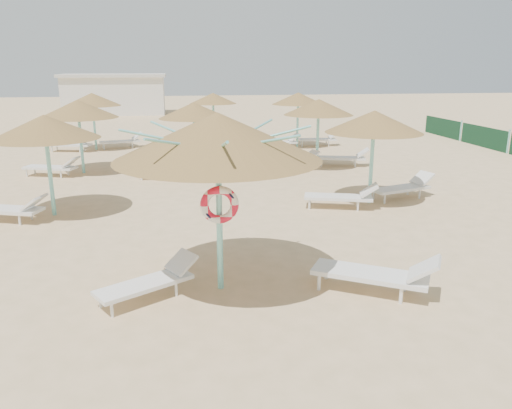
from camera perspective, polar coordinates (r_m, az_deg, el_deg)
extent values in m
plane|color=#DCB586|center=(9.58, -1.75, -8.63)|extent=(120.00, 120.00, 0.00)
cylinder|color=#7CD7D0|center=(8.81, -4.21, -1.60)|extent=(0.11, 0.11, 2.66)
cone|color=olive|center=(8.50, -4.41, 7.79)|extent=(3.55, 3.55, 0.80)
cylinder|color=#7CD7D0|center=(8.54, -4.37, 6.00)|extent=(0.20, 0.20, 0.12)
cylinder|color=#7CD7D0|center=(8.61, 1.08, 7.66)|extent=(1.60, 0.04, 0.40)
cylinder|color=#7CD7D0|center=(9.13, -1.06, 8.13)|extent=(1.17, 1.17, 0.40)
cylinder|color=#7CD7D0|center=(9.31, -4.83, 8.22)|extent=(0.04, 1.60, 0.40)
cylinder|color=#7CD7D0|center=(9.05, -8.39, 7.89)|extent=(1.17, 1.17, 0.40)
cylinder|color=#7CD7D0|center=(8.48, -9.96, 7.31)|extent=(1.60, 0.04, 0.40)
cylinder|color=#7CD7D0|center=(7.90, -8.25, 6.79)|extent=(1.17, 1.17, 0.40)
cylinder|color=#7CD7D0|center=(7.70, -3.88, 6.68)|extent=(0.04, 1.60, 0.40)
cylinder|color=#7CD7D0|center=(8.00, 0.11, 7.06)|extent=(1.17, 1.17, 0.40)
torus|color=red|center=(8.64, -4.19, -0.04)|extent=(0.67, 0.15, 0.67)
cylinder|color=white|center=(8.54, -16.14, -11.54)|extent=(0.05, 0.05, 0.25)
cylinder|color=white|center=(8.92, -17.37, -10.45)|extent=(0.05, 0.05, 0.25)
cylinder|color=white|center=(9.03, -9.11, -9.54)|extent=(0.05, 0.05, 0.25)
cylinder|color=white|center=(9.38, -10.56, -8.62)|extent=(0.05, 0.05, 0.25)
cube|color=white|center=(8.93, -12.63, -8.91)|extent=(1.74, 1.36, 0.07)
cube|color=white|center=(9.19, -8.52, -6.52)|extent=(0.65, 0.68, 0.33)
cylinder|color=white|center=(9.20, 7.22, -8.82)|extent=(0.06, 0.06, 0.30)
cylinder|color=white|center=(9.67, 8.05, -7.59)|extent=(0.06, 0.06, 0.30)
cylinder|color=white|center=(8.99, 16.24, -9.97)|extent=(0.06, 0.06, 0.30)
cylinder|color=white|center=(9.47, 16.60, -8.64)|extent=(0.06, 0.06, 0.30)
cube|color=white|center=(9.21, 12.87, -7.78)|extent=(2.07, 1.61, 0.09)
cube|color=white|center=(9.04, 18.66, -6.93)|extent=(0.77, 0.81, 0.39)
cylinder|color=#7CD7D0|center=(14.41, -22.48, 3.28)|extent=(0.11, 0.11, 2.30)
cone|color=olive|center=(14.22, -23.01, 8.18)|extent=(2.79, 2.79, 0.63)
cylinder|color=#7CD7D0|center=(14.25, -22.90, 7.21)|extent=(0.20, 0.20, 0.12)
cylinder|color=white|center=(14.05, -25.41, -1.60)|extent=(0.06, 0.06, 0.28)
cylinder|color=white|center=(14.44, -24.29, -1.03)|extent=(0.06, 0.06, 0.28)
cube|color=white|center=(14.51, -26.71, -0.51)|extent=(2.00, 1.20, 0.08)
cube|color=white|center=(13.97, -24.02, 0.26)|extent=(0.65, 0.73, 0.36)
cylinder|color=#7CD7D0|center=(19.84, -19.36, 6.68)|extent=(0.11, 0.11, 2.30)
cone|color=olive|center=(19.71, -19.69, 10.26)|extent=(2.89, 2.89, 0.65)
cylinder|color=#7CD7D0|center=(19.73, -19.62, 9.55)|extent=(0.20, 0.20, 0.12)
cylinder|color=white|center=(20.08, -24.73, 3.29)|extent=(0.06, 0.06, 0.28)
cylinder|color=white|center=(20.48, -23.97, 3.59)|extent=(0.06, 0.06, 0.28)
cylinder|color=white|center=(19.36, -21.40, 3.24)|extent=(0.06, 0.06, 0.28)
cylinder|color=white|center=(19.78, -20.68, 3.55)|extent=(0.06, 0.06, 0.28)
cube|color=white|center=(19.82, -22.47, 3.92)|extent=(2.00, 1.19, 0.08)
cube|color=white|center=(19.35, -20.38, 4.60)|extent=(0.65, 0.72, 0.36)
cylinder|color=#7CD7D0|center=(25.32, -17.99, 8.56)|extent=(0.11, 0.11, 2.30)
cone|color=olive|center=(25.21, -18.23, 11.35)|extent=(2.65, 2.65, 0.60)
cylinder|color=#7CD7D0|center=(25.23, -18.18, 10.81)|extent=(0.20, 0.20, 0.12)
cylinder|color=white|center=(25.39, -22.28, 5.87)|extent=(0.06, 0.06, 0.28)
cylinder|color=white|center=(25.83, -21.78, 6.07)|extent=(0.06, 0.06, 0.28)
cylinder|color=white|center=(24.80, -19.49, 5.93)|extent=(0.06, 0.06, 0.28)
cylinder|color=white|center=(25.25, -19.03, 6.13)|extent=(0.06, 0.06, 0.28)
cube|color=white|center=(25.23, -20.44, 6.41)|extent=(1.99, 1.07, 0.08)
cube|color=white|center=(24.84, -18.71, 7.00)|extent=(0.62, 0.70, 0.36)
cylinder|color=white|center=(25.26, -16.97, 6.31)|extent=(0.06, 0.06, 0.28)
cylinder|color=white|center=(25.75, -17.11, 6.47)|extent=(0.06, 0.06, 0.28)
cylinder|color=white|center=(25.44, -13.94, 6.59)|extent=(0.06, 0.06, 0.28)
cylinder|color=white|center=(25.93, -14.13, 6.74)|extent=(0.06, 0.06, 0.28)
cube|color=white|center=(25.58, -15.29, 6.95)|extent=(1.99, 1.07, 0.08)
cube|color=white|center=(25.67, -13.43, 7.65)|extent=(0.62, 0.70, 0.36)
cylinder|color=#7CD7D0|center=(18.38, -7.00, 6.80)|extent=(0.11, 0.11, 2.30)
cone|color=olive|center=(18.24, -7.12, 10.63)|extent=(2.52, 2.52, 0.57)
cylinder|color=#7CD7D0|center=(18.26, -7.10, 9.90)|extent=(0.20, 0.20, 0.12)
cylinder|color=white|center=(18.13, -12.95, 3.14)|extent=(0.06, 0.06, 0.28)
cylinder|color=white|center=(18.60, -12.55, 3.47)|extent=(0.06, 0.06, 0.28)
cylinder|color=white|center=(17.81, -8.76, 3.14)|extent=(0.06, 0.06, 0.28)
cylinder|color=white|center=(18.29, -8.46, 3.48)|extent=(0.06, 0.06, 0.28)
cube|color=white|center=(18.13, -10.34, 3.87)|extent=(1.99, 0.99, 0.08)
cube|color=white|center=(17.91, -7.72, 4.62)|extent=(0.60, 0.69, 0.36)
cylinder|color=white|center=(18.48, -5.74, 3.69)|extent=(0.06, 0.06, 0.28)
cylinder|color=white|center=(18.95, -6.14, 3.98)|extent=(0.06, 0.06, 0.28)
cylinder|color=white|center=(18.86, -1.77, 4.01)|extent=(0.06, 0.06, 0.28)
cylinder|color=white|center=(19.33, -2.26, 4.29)|extent=(0.06, 0.06, 0.28)
cube|color=white|center=(18.89, -3.61, 4.56)|extent=(1.99, 0.99, 0.08)
cube|color=white|center=(19.11, -1.17, 5.45)|extent=(0.60, 0.69, 0.36)
cylinder|color=#7CD7D0|center=(25.14, -4.87, 9.21)|extent=(0.11, 0.11, 2.30)
cone|color=olive|center=(25.03, -4.94, 12.00)|extent=(2.30, 2.30, 0.52)
cylinder|color=#7CD7D0|center=(25.05, -4.92, 11.48)|extent=(0.20, 0.20, 0.12)
cylinder|color=white|center=(24.42, -9.01, 6.50)|extent=(0.06, 0.06, 0.28)
cylinder|color=white|center=(24.91, -9.23, 6.66)|extent=(0.06, 0.06, 0.28)
cylinder|color=white|center=(24.70, -5.91, 6.71)|extent=(0.06, 0.06, 0.28)
cylinder|color=white|center=(25.18, -6.19, 6.87)|extent=(0.06, 0.06, 0.28)
cube|color=white|center=(24.79, -7.31, 7.12)|extent=(1.98, 0.96, 0.08)
cube|color=white|center=(24.95, -5.41, 7.78)|extent=(0.59, 0.68, 0.36)
cylinder|color=#7CD7D0|center=(14.93, 13.05, 4.46)|extent=(0.11, 0.11, 2.30)
cone|color=olive|center=(14.74, 13.35, 9.21)|extent=(2.78, 2.78, 0.63)
cylinder|color=#7CD7D0|center=(14.77, 13.29, 8.27)|extent=(0.20, 0.20, 0.12)
cylinder|color=white|center=(14.17, 6.12, -0.01)|extent=(0.06, 0.06, 0.28)
cylinder|color=white|center=(14.65, 6.19, 0.52)|extent=(0.06, 0.06, 0.28)
cylinder|color=white|center=(14.20, 11.57, -0.21)|extent=(0.06, 0.06, 0.28)
cylinder|color=white|center=(14.68, 11.46, 0.32)|extent=(0.06, 0.06, 0.28)
cube|color=white|center=(14.37, 9.37, 0.84)|extent=(2.00, 1.14, 0.08)
cube|color=white|center=(14.36, 12.80, 1.63)|extent=(0.64, 0.71, 0.36)
cylinder|color=white|center=(15.15, 14.49, 0.61)|extent=(0.06, 0.06, 0.28)
cylinder|color=white|center=(15.52, 13.31, 1.04)|extent=(0.06, 0.06, 0.28)
cylinder|color=white|center=(16.04, 18.18, 1.14)|extent=(0.06, 0.06, 0.28)
cylinder|color=white|center=(16.39, 16.98, 1.54)|extent=(0.06, 0.06, 0.28)
cube|color=white|center=(15.80, 16.17, 1.77)|extent=(2.00, 1.14, 0.08)
cube|color=white|center=(16.32, 18.47, 2.88)|extent=(0.64, 0.71, 0.36)
cylinder|color=#7CD7D0|center=(19.79, 7.04, 7.42)|extent=(0.11, 0.11, 2.30)
cone|color=olive|center=(19.65, 7.17, 11.00)|extent=(2.69, 2.69, 0.60)
cylinder|color=#7CD7D0|center=(19.67, 7.14, 10.30)|extent=(0.20, 0.20, 0.12)
cylinder|color=white|center=(18.73, 2.31, 3.92)|extent=(0.06, 0.06, 0.28)
cylinder|color=white|center=(19.17, 1.65, 4.20)|extent=(0.06, 0.06, 0.28)
cylinder|color=white|center=(19.35, 5.91, 4.23)|extent=(0.06, 0.06, 0.28)
cylinder|color=white|center=(19.78, 5.19, 4.50)|extent=(0.06, 0.06, 0.28)
cube|color=white|center=(19.27, 4.13, 4.77)|extent=(2.00, 1.09, 0.08)
cube|color=white|center=(19.63, 6.35, 5.63)|extent=(0.62, 0.70, 0.36)
cylinder|color=white|center=(20.28, 7.46, 4.71)|extent=(0.06, 0.06, 0.28)
cylinder|color=white|center=(20.77, 7.43, 4.97)|extent=(0.06, 0.06, 0.28)
cylinder|color=white|center=(20.36, 11.27, 4.58)|extent=(0.06, 0.06, 0.28)
cylinder|color=white|center=(20.85, 11.15, 4.84)|extent=(0.06, 0.06, 0.28)
cube|color=white|center=(20.53, 9.70, 5.26)|extent=(2.00, 1.09, 0.08)
cube|color=white|center=(20.56, 12.11, 5.83)|extent=(0.62, 0.70, 0.36)
cylinder|color=#7CD7D0|center=(24.91, 4.77, 9.15)|extent=(0.11, 0.11, 2.30)
cone|color=olive|center=(24.80, 4.83, 11.99)|extent=(2.54, 2.54, 0.57)
cylinder|color=#7CD7D0|center=(24.81, 4.82, 11.45)|extent=(0.20, 0.20, 0.12)
cylinder|color=white|center=(23.98, 0.71, 6.52)|extent=(0.06, 0.06, 0.28)
cylinder|color=white|center=(24.46, 0.44, 6.70)|extent=(0.06, 0.06, 0.28)
cylinder|color=white|center=(24.33, 3.83, 6.62)|extent=(0.06, 0.06, 0.28)
cylinder|color=white|center=(24.80, 3.49, 6.80)|extent=(0.06, 0.06, 0.28)
cube|color=white|center=(24.39, 2.42, 7.09)|extent=(1.94, 0.75, 0.08)
cube|color=white|center=(24.59, 4.35, 7.69)|extent=(0.52, 0.63, 0.36)
cylinder|color=white|center=(25.21, 5.29, 6.90)|extent=(0.06, 0.06, 0.28)
cylinder|color=white|center=(25.69, 5.09, 7.07)|extent=(0.06, 0.06, 0.28)
cylinder|color=white|center=(25.49, 8.30, 6.90)|extent=(0.06, 0.06, 0.28)
cylinder|color=white|center=(25.97, 8.05, 7.07)|extent=(0.06, 0.06, 0.28)
cube|color=white|center=(25.58, 6.98, 7.39)|extent=(1.94, 0.75, 0.08)
cube|color=white|center=(25.74, 8.87, 7.91)|extent=(0.52, 0.63, 0.36)
cube|color=silver|center=(44.01, -15.79, 11.89)|extent=(8.00, 4.00, 3.00)
cube|color=beige|center=(43.95, -15.95, 14.00)|extent=(8.40, 4.40, 0.25)
cube|color=#164423|center=(27.45, 24.58, 7.04)|extent=(0.08, 3.80, 1.00)
cylinder|color=#7CD7D0|center=(25.90, 26.87, 6.44)|extent=(0.08, 0.08, 1.10)
cube|color=#164423|center=(30.84, 20.53, 8.25)|extent=(0.08, 3.80, 1.00)
cylinder|color=#7CD7D0|center=(29.20, 22.35, 7.81)|extent=(0.08, 0.08, 1.10)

